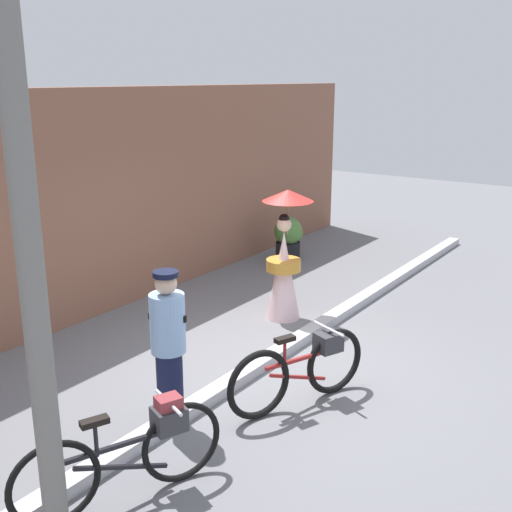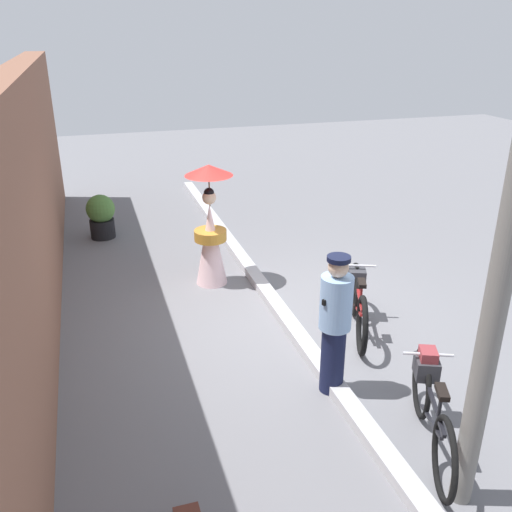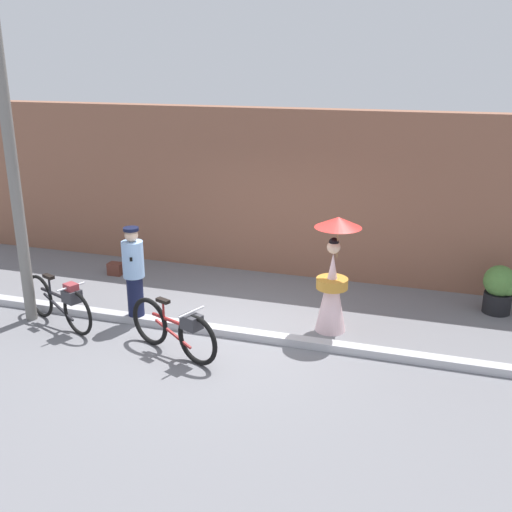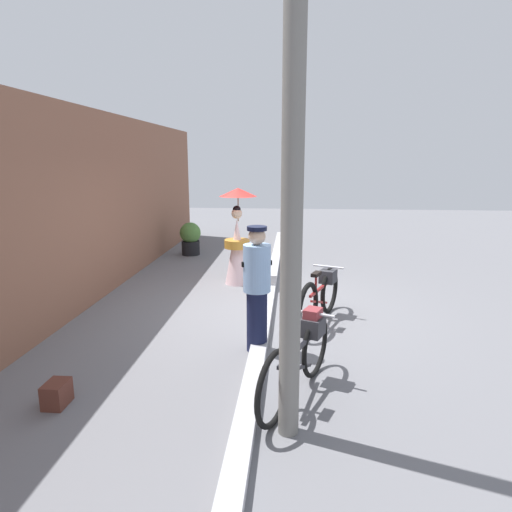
# 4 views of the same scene
# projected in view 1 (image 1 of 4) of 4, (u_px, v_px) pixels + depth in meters

# --- Properties ---
(ground_plane) EXTENTS (30.00, 30.00, 0.00)m
(ground_plane) POSITION_uv_depth(u_px,v_px,m) (265.00, 365.00, 7.53)
(ground_plane) COLOR slate
(building_wall) EXTENTS (14.00, 0.40, 3.20)m
(building_wall) POSITION_uv_depth(u_px,v_px,m) (82.00, 205.00, 8.80)
(building_wall) COLOR brown
(building_wall) RESTS_ON ground_plane
(sidewalk_curb) EXTENTS (14.00, 0.20, 0.12)m
(sidewalk_curb) POSITION_uv_depth(u_px,v_px,m) (265.00, 361.00, 7.51)
(sidewalk_curb) COLOR #B2B2B7
(sidewalk_curb) RESTS_ON ground_plane
(bicycle_near_officer) EXTENTS (1.67, 0.76, 0.82)m
(bicycle_near_officer) POSITION_uv_depth(u_px,v_px,m) (131.00, 451.00, 5.05)
(bicycle_near_officer) COLOR black
(bicycle_near_officer) RESTS_ON ground_plane
(bicycle_far_side) EXTENTS (1.63, 0.73, 0.81)m
(bicycle_far_side) POSITION_uv_depth(u_px,v_px,m) (302.00, 368.00, 6.55)
(bicycle_far_side) COLOR black
(bicycle_far_side) RESTS_ON ground_plane
(person_officer) EXTENTS (0.34, 0.37, 1.59)m
(person_officer) POSITION_uv_depth(u_px,v_px,m) (168.00, 345.00, 6.04)
(person_officer) COLOR #141938
(person_officer) RESTS_ON ground_plane
(person_with_parasol) EXTENTS (0.71, 0.71, 1.85)m
(person_with_parasol) POSITION_uv_depth(u_px,v_px,m) (284.00, 258.00, 8.80)
(person_with_parasol) COLOR silver
(person_with_parasol) RESTS_ON ground_plane
(potted_plant_by_door) EXTENTS (0.54, 0.53, 0.83)m
(potted_plant_by_door) POSITION_uv_depth(u_px,v_px,m) (289.00, 237.00, 11.76)
(potted_plant_by_door) COLOR black
(potted_plant_by_door) RESTS_ON ground_plane
(utility_pole) EXTENTS (0.18, 0.18, 4.80)m
(utility_pole) POSITION_uv_depth(u_px,v_px,m) (27.00, 227.00, 4.04)
(utility_pole) COLOR slate
(utility_pole) RESTS_ON ground_plane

